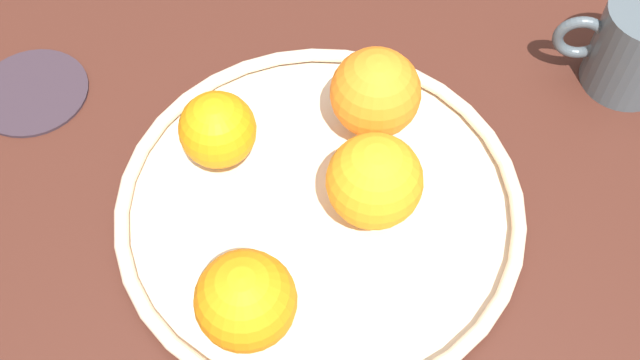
{
  "coord_description": "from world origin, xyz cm",
  "views": [
    {
      "loc": [
        -4.78,
        32.14,
        55.42
      ],
      "look_at": [
        0.0,
        0.0,
        4.8
      ],
      "focal_mm": 43.2,
      "sensor_mm": 36.0,
      "label": 1
    }
  ],
  "objects_px": {
    "orange_front_left": "(375,93)",
    "ambient_coaster": "(32,91)",
    "orange_front_right": "(246,301)",
    "orange_back_right": "(374,185)",
    "ambient_mug": "(635,47)",
    "orange_center": "(218,130)",
    "fruit_bowl": "(320,205)"
  },
  "relations": [
    {
      "from": "fruit_bowl",
      "to": "orange_back_right",
      "type": "distance_m",
      "value": 0.06
    },
    {
      "from": "orange_center",
      "to": "orange_back_right",
      "type": "bearing_deg",
      "value": 163.95
    },
    {
      "from": "ambient_coaster",
      "to": "ambient_mug",
      "type": "bearing_deg",
      "value": -169.77
    },
    {
      "from": "fruit_bowl",
      "to": "ambient_mug",
      "type": "relative_size",
      "value": 2.94
    },
    {
      "from": "fruit_bowl",
      "to": "orange_front_left",
      "type": "distance_m",
      "value": 0.1
    },
    {
      "from": "orange_center",
      "to": "ambient_coaster",
      "type": "distance_m",
      "value": 0.2
    },
    {
      "from": "fruit_bowl",
      "to": "ambient_mug",
      "type": "height_order",
      "value": "ambient_mug"
    },
    {
      "from": "orange_front_left",
      "to": "ambient_coaster",
      "type": "height_order",
      "value": "orange_front_left"
    },
    {
      "from": "orange_front_right",
      "to": "orange_center",
      "type": "bearing_deg",
      "value": -69.95
    },
    {
      "from": "orange_back_right",
      "to": "ambient_mug",
      "type": "relative_size",
      "value": 0.66
    },
    {
      "from": "fruit_bowl",
      "to": "orange_front_left",
      "type": "relative_size",
      "value": 4.4
    },
    {
      "from": "orange_center",
      "to": "ambient_coaster",
      "type": "xyz_separation_m",
      "value": [
        0.19,
        -0.05,
        -0.05
      ]
    },
    {
      "from": "orange_center",
      "to": "ambient_mug",
      "type": "relative_size",
      "value": 0.56
    },
    {
      "from": "ambient_mug",
      "to": "ambient_coaster",
      "type": "bearing_deg",
      "value": 10.23
    },
    {
      "from": "orange_back_right",
      "to": "orange_front_right",
      "type": "xyz_separation_m",
      "value": [
        0.08,
        0.11,
        -0.0
      ]
    },
    {
      "from": "fruit_bowl",
      "to": "orange_back_right",
      "type": "height_order",
      "value": "orange_back_right"
    },
    {
      "from": "orange_back_right",
      "to": "fruit_bowl",
      "type": "bearing_deg",
      "value": -4.57
    },
    {
      "from": "orange_back_right",
      "to": "orange_front_left",
      "type": "distance_m",
      "value": 0.09
    },
    {
      "from": "orange_front_left",
      "to": "ambient_mug",
      "type": "distance_m",
      "value": 0.24
    },
    {
      "from": "orange_front_right",
      "to": "fruit_bowl",
      "type": "bearing_deg",
      "value": -107.94
    },
    {
      "from": "ambient_coaster",
      "to": "orange_front_right",
      "type": "bearing_deg",
      "value": 141.17
    },
    {
      "from": "ambient_mug",
      "to": "fruit_bowl",
      "type": "bearing_deg",
      "value": 35.57
    },
    {
      "from": "orange_front_right",
      "to": "orange_center",
      "type": "distance_m",
      "value": 0.16
    },
    {
      "from": "fruit_bowl",
      "to": "ambient_coaster",
      "type": "xyz_separation_m",
      "value": [
        0.28,
        -0.09,
        -0.01
      ]
    },
    {
      "from": "orange_front_left",
      "to": "ambient_coaster",
      "type": "bearing_deg",
      "value": 0.13
    },
    {
      "from": "orange_front_right",
      "to": "orange_front_left",
      "type": "height_order",
      "value": "orange_front_left"
    },
    {
      "from": "orange_center",
      "to": "fruit_bowl",
      "type": "bearing_deg",
      "value": 158.89
    },
    {
      "from": "orange_center",
      "to": "orange_front_right",
      "type": "bearing_deg",
      "value": 110.05
    },
    {
      "from": "fruit_bowl",
      "to": "orange_back_right",
      "type": "xyz_separation_m",
      "value": [
        -0.04,
        0.0,
        0.05
      ]
    },
    {
      "from": "orange_center",
      "to": "ambient_coaster",
      "type": "height_order",
      "value": "orange_center"
    },
    {
      "from": "orange_back_right",
      "to": "orange_front_right",
      "type": "height_order",
      "value": "orange_back_right"
    },
    {
      "from": "orange_center",
      "to": "orange_front_left",
      "type": "relative_size",
      "value": 0.84
    }
  ]
}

